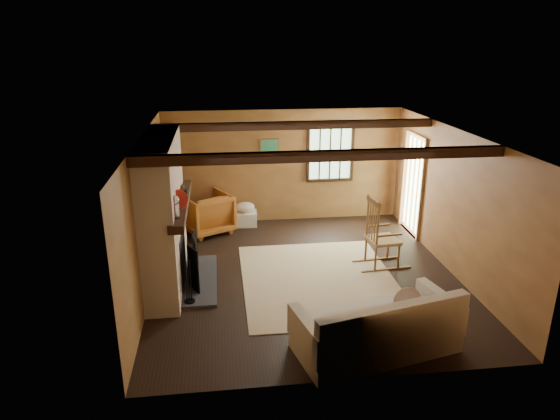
{
  "coord_description": "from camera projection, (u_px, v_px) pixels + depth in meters",
  "views": [
    {
      "loc": [
        -1.35,
        -7.48,
        3.8
      ],
      "look_at": [
        -0.37,
        0.4,
        1.04
      ],
      "focal_mm": 32.0,
      "sensor_mm": 36.0,
      "label": 1
    }
  ],
  "objects": [
    {
      "name": "ground",
      "position": [
        305.0,
        275.0,
        8.42
      ],
      "size": [
        5.5,
        5.5,
        0.0
      ],
      "primitive_type": "plane",
      "color": "black",
      "rests_on": "ground"
    },
    {
      "name": "rug",
      "position": [
        318.0,
        280.0,
        8.25
      ],
      "size": [
        2.5,
        3.0,
        0.01
      ],
      "primitive_type": "cube",
      "color": "tan",
      "rests_on": "ground"
    },
    {
      "name": "firewood_pile",
      "position": [
        199.0,
        223.0,
        10.38
      ],
      "size": [
        0.75,
        0.14,
        0.27
      ],
      "color": "brown",
      "rests_on": "ground"
    },
    {
      "name": "armchair",
      "position": [
        207.0,
        213.0,
        10.13
      ],
      "size": [
        1.2,
        1.21,
        0.83
      ],
      "primitive_type": "imported",
      "rotation": [
        0.0,
        0.0,
        -2.66
      ],
      "color": "#BF6026",
      "rests_on": "ground"
    },
    {
      "name": "room_envelope",
      "position": [
        317.0,
        177.0,
        8.15
      ],
      "size": [
        5.02,
        5.52,
        2.44
      ],
      "color": "#9D6637",
      "rests_on": "ground"
    },
    {
      "name": "rocking_chair",
      "position": [
        381.0,
        238.0,
        8.6
      ],
      "size": [
        0.95,
        0.57,
        1.25
      ],
      "rotation": [
        0.0,
        0.0,
        1.68
      ],
      "color": "tan",
      "rests_on": "ground"
    },
    {
      "name": "fireplace",
      "position": [
        165.0,
        220.0,
        7.79
      ],
      "size": [
        1.02,
        2.3,
        2.4
      ],
      "color": "#B05544",
      "rests_on": "ground"
    },
    {
      "name": "basket_pillow",
      "position": [
        245.0,
        207.0,
        10.52
      ],
      "size": [
        0.51,
        0.46,
        0.21
      ],
      "primitive_type": "ellipsoid",
      "rotation": [
        0.0,
        0.0,
        0.36
      ],
      "color": "beige",
      "rests_on": "laundry_basket"
    },
    {
      "name": "sofa",
      "position": [
        379.0,
        331.0,
        6.29
      ],
      "size": [
        2.22,
        1.37,
        0.84
      ],
      "rotation": [
        0.0,
        0.0,
        0.23
      ],
      "color": "beige",
      "rests_on": "ground"
    },
    {
      "name": "laundry_basket",
      "position": [
        245.0,
        218.0,
        10.6
      ],
      "size": [
        0.52,
        0.4,
        0.3
      ],
      "primitive_type": "cube",
      "rotation": [
        0.0,
        0.0,
        -0.05
      ],
      "color": "white",
      "rests_on": "ground"
    }
  ]
}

